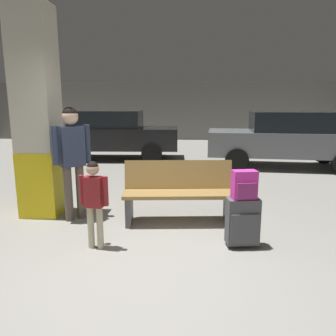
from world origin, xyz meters
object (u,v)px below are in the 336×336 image
Objects in this scene: adult at (72,152)px; parked_car_near at (286,138)px; backpack_bright at (244,185)px; bench at (179,192)px; parked_car_far at (111,134)px; structural_pillar at (38,114)px; suitcase at (243,222)px; child at (94,196)px.

adult is 0.39× the size of parked_car_near.
bench is at bearing 133.54° from backpack_bright.
bench is 0.39× the size of parked_car_far.
adult is (-1.55, 0.01, 0.59)m from bench.
bench is 5.20m from parked_car_near.
parked_car_far is (-2.24, 5.46, 0.36)m from bench.
structural_pillar reaches higher than backpack_bright.
suitcase is 0.45m from backpack_bright.
structural_pillar is 0.76× the size of parked_car_far.
suitcase is (2.91, -1.07, -1.23)m from structural_pillar.
adult is at bearing 160.32° from suitcase.
bench is 1.38m from child.
parked_car_far is 0.97× the size of parked_car_near.
adult reaches higher than parked_car_far.
adult is at bearing -22.07° from structural_pillar.
structural_pillar is at bearing 159.84° from suitcase.
bench is 1.18m from backpack_bright.
parked_car_far and parked_car_near have the same top height.
child is at bearing -175.95° from backpack_bright.
parked_car_near reaches higher than backpack_bright.
adult is at bearing 121.01° from child.
parked_car_near is at bearing 44.55° from adult.
parked_car_near is (4.97, 4.09, -0.75)m from structural_pillar.
suitcase is at bearing -46.46° from bench.
backpack_bright is (0.00, -0.00, 0.45)m from suitcase.
backpack_bright reaches higher than bench.
parked_car_far reaches higher than child.
adult is at bearing 179.51° from bench.
structural_pillar is at bearing 157.93° from adult.
backpack_bright is (2.91, -1.07, -0.78)m from structural_pillar.
parked_car_near is at bearing 68.25° from suitcase.
structural_pillar is 1.89m from child.
suitcase is at bearing -64.34° from parked_car_far.
bench is at bearing -123.21° from parked_car_near.
structural_pillar is 1.91× the size of bench.
bench reaches higher than suitcase.
child is (1.15, -1.19, -0.90)m from structural_pillar.
suitcase is 5.58m from parked_car_near.
bench is at bearing 44.10° from child.
parked_car_near is at bearing 68.25° from backpack_bright.
child is at bearing -125.84° from parked_car_near.
adult is (-2.34, 0.84, 0.26)m from backpack_bright.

